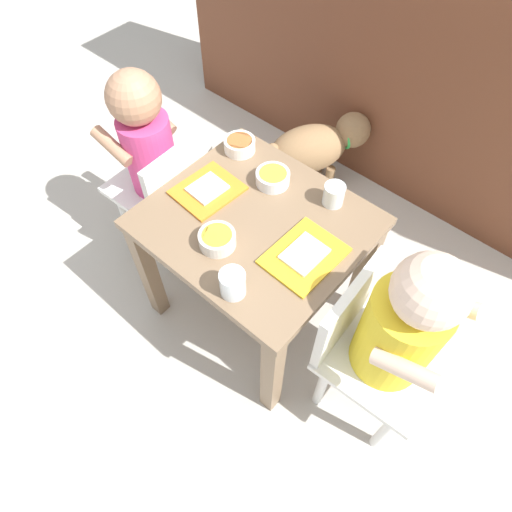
{
  "coord_description": "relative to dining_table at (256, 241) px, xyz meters",
  "views": [
    {
      "loc": [
        0.49,
        -0.56,
        1.37
      ],
      "look_at": [
        0.0,
        0.0,
        0.31
      ],
      "focal_mm": 31.28,
      "sensor_mm": 36.0,
      "label": 1
    }
  ],
  "objects": [
    {
      "name": "seated_child_left",
      "position": [
        -0.44,
        0.01,
        0.06
      ],
      "size": [
        0.29,
        0.29,
        0.7
      ],
      "color": "white",
      "rests_on": "ground"
    },
    {
      "name": "dining_table",
      "position": [
        0.0,
        0.0,
        0.0
      ],
      "size": [
        0.55,
        0.5,
        0.47
      ],
      "color": "#7A6047",
      "rests_on": "ground"
    },
    {
      "name": "ground_plane",
      "position": [
        0.0,
        0.0,
        -0.38
      ],
      "size": [
        7.0,
        7.0,
        0.0
      ],
      "primitive_type": "plane",
      "color": "#B2ADA3"
    },
    {
      "name": "cereal_bowl_right_side",
      "position": [
        -0.05,
        0.13,
        0.11
      ],
      "size": [
        0.09,
        0.09,
        0.04
      ],
      "color": "white",
      "rests_on": "dining_table"
    },
    {
      "name": "dog",
      "position": [
        -0.22,
        0.61,
        -0.18
      ],
      "size": [
        0.32,
        0.41,
        0.3
      ],
      "color": "olive",
      "rests_on": "ground"
    },
    {
      "name": "water_cup_right",
      "position": [
        0.1,
        -0.2,
        0.12
      ],
      "size": [
        0.06,
        0.06,
        0.07
      ],
      "color": "white",
      "rests_on": "dining_table"
    },
    {
      "name": "water_cup_left",
      "position": [
        0.11,
        0.18,
        0.12
      ],
      "size": [
        0.06,
        0.06,
        0.06
      ],
      "color": "white",
      "rests_on": "dining_table"
    },
    {
      "name": "kitchen_cabinet_back",
      "position": [
        0.0,
        0.96,
        0.11
      ],
      "size": [
        2.06,
        0.36,
        0.98
      ],
      "primitive_type": "cube",
      "color": "brown",
      "rests_on": "ground"
    },
    {
      "name": "seated_child_right",
      "position": [
        0.44,
        -0.02,
        0.07
      ],
      "size": [
        0.29,
        0.29,
        0.71
      ],
      "color": "white",
      "rests_on": "ground"
    },
    {
      "name": "veggie_bowl_far",
      "position": [
        -0.02,
        -0.12,
        0.11
      ],
      "size": [
        0.09,
        0.09,
        0.04
      ],
      "color": "silver",
      "rests_on": "dining_table"
    },
    {
      "name": "food_tray_right",
      "position": [
        0.17,
        -0.01,
        0.1
      ],
      "size": [
        0.16,
        0.2,
        0.02
      ],
      "color": "gold",
      "rests_on": "dining_table"
    },
    {
      "name": "cereal_bowl_left_side",
      "position": [
        -0.21,
        0.17,
        0.11
      ],
      "size": [
        0.09,
        0.09,
        0.04
      ],
      "color": "white",
      "rests_on": "dining_table"
    },
    {
      "name": "food_tray_left",
      "position": [
        -0.17,
        -0.01,
        0.1
      ],
      "size": [
        0.16,
        0.18,
        0.02
      ],
      "color": "orange",
      "rests_on": "dining_table"
    }
  ]
}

